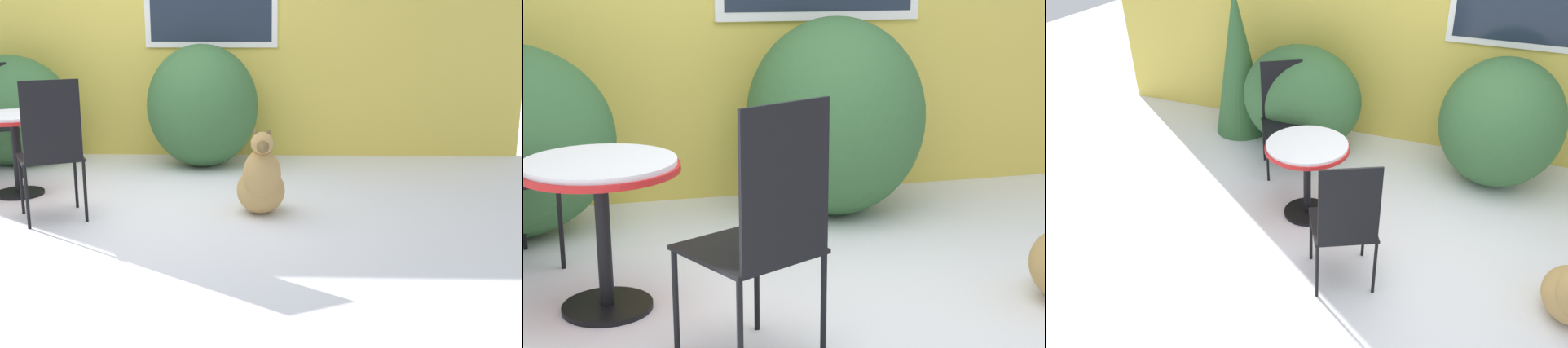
% 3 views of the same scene
% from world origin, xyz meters
% --- Properties ---
extents(ground_plane, '(16.00, 16.00, 0.00)m').
position_xyz_m(ground_plane, '(0.00, 0.00, 0.00)').
color(ground_plane, white).
extents(house_wall, '(8.00, 0.10, 2.77)m').
position_xyz_m(house_wall, '(0.04, 2.20, 1.42)').
color(house_wall, '#DBC14C').
rests_on(house_wall, ground_plane).
extents(shrub_left, '(1.29, 0.90, 1.14)m').
position_xyz_m(shrub_left, '(-1.39, 1.62, 0.57)').
color(shrub_left, '#386638').
rests_on(shrub_left, ground_plane).
extents(shrub_middle, '(1.13, 1.04, 1.24)m').
position_xyz_m(shrub_middle, '(0.60, 1.62, 0.62)').
color(shrub_middle, '#386638').
rests_on(shrub_middle, ground_plane).
extents(patio_table, '(0.71, 0.71, 0.71)m').
position_xyz_m(patio_table, '(-0.88, 0.46, 0.57)').
color(patio_table, black).
rests_on(patio_table, ground_plane).
extents(patio_chair_far_side, '(0.60, 0.60, 1.07)m').
position_xyz_m(patio_chair_far_side, '(-0.31, -0.29, 0.58)').
color(patio_chair_far_side, black).
rests_on(patio_chair_far_side, ground_plane).
extents(dog, '(0.42, 0.65, 0.69)m').
position_xyz_m(dog, '(1.24, -0.06, 0.25)').
color(dog, tan).
rests_on(dog, ground_plane).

